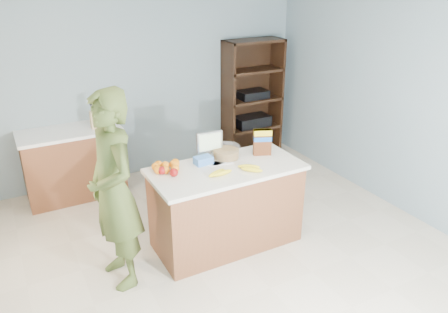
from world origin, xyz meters
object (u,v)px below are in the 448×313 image
shelving_unit (251,101)px  tv (210,143)px  cereal_box (262,140)px  person (114,192)px  counter_peninsula (226,209)px

shelving_unit → tv: size_ratio=6.38×
tv → cereal_box: 0.56m
shelving_unit → tv: bearing=-132.4°
person → tv: person is taller
shelving_unit → counter_peninsula: bearing=-127.1°
person → tv: bearing=100.9°
tv → cereal_box: bearing=-22.9°
counter_peninsula → cereal_box: bearing=11.8°
person → cereal_box: (1.66, 0.14, 0.13)m
cereal_box → counter_peninsula: bearing=-168.2°
counter_peninsula → shelving_unit: 2.61m
counter_peninsula → tv: tv is taller
person → tv: (1.14, 0.36, 0.13)m
counter_peninsula → tv: bearing=94.5°
shelving_unit → tv: 2.34m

